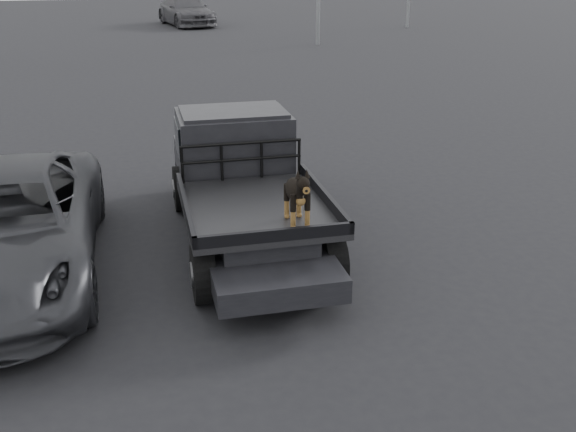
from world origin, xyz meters
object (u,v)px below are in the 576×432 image
object	(u,v)px
parked_suv	(2,227)
distant_car_b	(186,11)
dog	(297,195)
flatbed_ute	(245,212)

from	to	relation	value
parked_suv	distant_car_b	bearing A→B (deg)	80.67
dog	distant_car_b	distance (m)	33.70
distant_car_b	parked_suv	bearing A→B (deg)	-111.06
dog	parked_suv	xyz separation A→B (m)	(-3.69, 1.20, -0.57)
flatbed_ute	dog	bearing A→B (deg)	-76.79
flatbed_ute	parked_suv	world-z (taller)	parked_suv
dog	parked_suv	size ratio (longest dim) A/B	0.14
flatbed_ute	distant_car_b	bearing A→B (deg)	86.54
flatbed_ute	dog	world-z (taller)	dog
flatbed_ute	parked_suv	bearing A→B (deg)	-172.62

